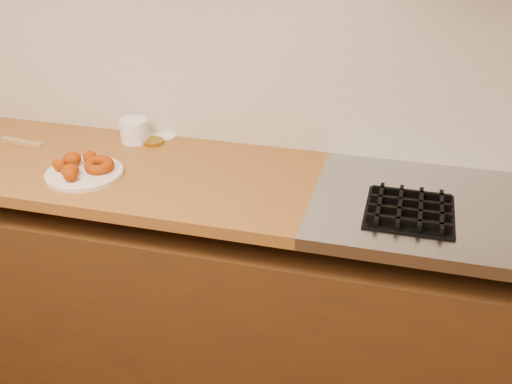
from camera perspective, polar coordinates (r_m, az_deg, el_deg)
wall_back at (r=2.19m, az=-5.83°, el=16.24°), size 4.00×0.02×2.70m
base_cabinet at (r=2.33m, az=-7.35°, el=-9.38°), size 3.60×0.60×0.77m
butcher_block at (r=2.38m, az=-22.78°, el=3.26°), size 2.30×0.62×0.04m
backsplash at (r=2.21m, az=-5.74°, el=12.37°), size 3.60×0.02×0.60m
donut_plate at (r=2.08m, az=-16.02°, el=1.73°), size 0.26×0.26×0.01m
ring_donut at (r=2.07m, az=-14.74°, el=2.50°), size 0.14×0.14×0.04m
fried_dough_chunks at (r=2.09m, az=-17.04°, el=2.54°), size 0.13×0.19×0.05m
plastic_tub at (r=2.29m, az=-11.51°, el=5.76°), size 0.14×0.14×0.09m
tub_lid at (r=2.35m, az=-9.01°, el=5.44°), size 0.15×0.15×0.01m
brass_jar_lid at (r=2.28m, az=-9.78°, el=4.76°), size 0.10×0.10×0.01m
wooden_utensil at (r=2.40m, az=-21.41°, el=4.44°), size 0.18×0.05×0.01m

